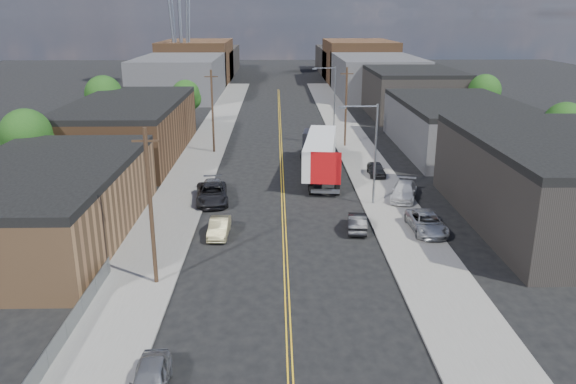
{
  "coord_description": "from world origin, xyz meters",
  "views": [
    {
      "loc": [
        -0.6,
        -22.12,
        16.25
      ],
      "look_at": [
        0.34,
        21.08,
        2.5
      ],
      "focal_mm": 35.0,
      "sensor_mm": 36.0,
      "label": 1
    }
  ],
  "objects_px": {
    "car_left_a": "(150,380)",
    "car_right_lot_b": "(404,191)",
    "car_left_b": "(219,227)",
    "car_left_d": "(214,190)",
    "car_ahead_truck": "(312,150)",
    "car_right_lot_c": "(376,169)",
    "car_right_oncoming": "(357,222)",
    "semi_truck": "(319,151)",
    "car_right_lot_a": "(427,222)",
    "car_left_c": "(212,194)"
  },
  "relations": [
    {
      "from": "car_right_oncoming",
      "to": "car_right_lot_c",
      "type": "height_order",
      "value": "car_right_lot_c"
    },
    {
      "from": "car_right_lot_a",
      "to": "car_right_lot_c",
      "type": "height_order",
      "value": "car_right_lot_a"
    },
    {
      "from": "car_left_b",
      "to": "car_right_oncoming",
      "type": "relative_size",
      "value": 0.98
    },
    {
      "from": "semi_truck",
      "to": "car_left_b",
      "type": "xyz_separation_m",
      "value": [
        -8.92,
        -17.33,
        -1.78
      ]
    },
    {
      "from": "car_left_b",
      "to": "car_left_a",
      "type": "bearing_deg",
      "value": -92.31
    },
    {
      "from": "car_right_lot_b",
      "to": "car_right_lot_c",
      "type": "bearing_deg",
      "value": 116.19
    },
    {
      "from": "car_right_lot_c",
      "to": "car_left_c",
      "type": "bearing_deg",
      "value": -153.46
    },
    {
      "from": "car_left_a",
      "to": "car_left_d",
      "type": "relative_size",
      "value": 0.79
    },
    {
      "from": "car_right_oncoming",
      "to": "car_left_a",
      "type": "bearing_deg",
      "value": 65.45
    },
    {
      "from": "car_left_c",
      "to": "car_right_lot_a",
      "type": "height_order",
      "value": "car_left_c"
    },
    {
      "from": "semi_truck",
      "to": "car_right_lot_a",
      "type": "relative_size",
      "value": 3.17
    },
    {
      "from": "semi_truck",
      "to": "car_left_a",
      "type": "xyz_separation_m",
      "value": [
        -10.2,
        -36.06,
        -1.76
      ]
    },
    {
      "from": "semi_truck",
      "to": "car_left_a",
      "type": "height_order",
      "value": "semi_truck"
    },
    {
      "from": "car_left_b",
      "to": "car_right_lot_c",
      "type": "distance_m",
      "value": 21.81
    },
    {
      "from": "car_left_a",
      "to": "car_ahead_truck",
      "type": "height_order",
      "value": "car_ahead_truck"
    },
    {
      "from": "car_left_d",
      "to": "car_right_lot_c",
      "type": "distance_m",
      "value": 17.48
    },
    {
      "from": "car_left_b",
      "to": "car_right_lot_c",
      "type": "xyz_separation_m",
      "value": [
        14.8,
        16.01,
        0.15
      ]
    },
    {
      "from": "car_right_lot_c",
      "to": "car_ahead_truck",
      "type": "xyz_separation_m",
      "value": [
        -6.08,
        9.14,
        -0.05
      ]
    },
    {
      "from": "semi_truck",
      "to": "car_ahead_truck",
      "type": "bearing_deg",
      "value": 98.7
    },
    {
      "from": "car_left_c",
      "to": "car_left_d",
      "type": "xyz_separation_m",
      "value": [
        0.0,
        1.45,
        -0.07
      ]
    },
    {
      "from": "car_ahead_truck",
      "to": "car_left_b",
      "type": "bearing_deg",
      "value": -101.67
    },
    {
      "from": "car_right_oncoming",
      "to": "car_right_lot_a",
      "type": "bearing_deg",
      "value": 178.96
    },
    {
      "from": "car_ahead_truck",
      "to": "semi_truck",
      "type": "bearing_deg",
      "value": -81.09
    },
    {
      "from": "car_left_d",
      "to": "car_ahead_truck",
      "type": "bearing_deg",
      "value": 49.78
    },
    {
      "from": "car_left_a",
      "to": "car_left_d",
      "type": "height_order",
      "value": "car_left_d"
    },
    {
      "from": "car_right_lot_a",
      "to": "car_right_lot_b",
      "type": "height_order",
      "value": "car_right_lot_b"
    },
    {
      "from": "car_left_a",
      "to": "car_right_lot_b",
      "type": "distance_m",
      "value": 32.0
    },
    {
      "from": "car_right_oncoming",
      "to": "car_right_lot_c",
      "type": "bearing_deg",
      "value": -98.24
    },
    {
      "from": "car_right_lot_b",
      "to": "car_ahead_truck",
      "type": "xyz_separation_m",
      "value": [
        -7.27,
        16.95,
        -0.12
      ]
    },
    {
      "from": "semi_truck",
      "to": "car_right_lot_c",
      "type": "distance_m",
      "value": 6.25
    },
    {
      "from": "car_left_c",
      "to": "car_right_oncoming",
      "type": "relative_size",
      "value": 1.44
    },
    {
      "from": "car_left_b",
      "to": "car_left_d",
      "type": "xyz_separation_m",
      "value": [
        -1.4,
        9.46,
        0.08
      ]
    },
    {
      "from": "car_left_a",
      "to": "car_left_c",
      "type": "xyz_separation_m",
      "value": [
        -0.12,
        26.74,
        0.13
      ]
    },
    {
      "from": "car_right_lot_c",
      "to": "car_right_lot_b",
      "type": "bearing_deg",
      "value": -81.03
    },
    {
      "from": "car_left_b",
      "to": "car_right_lot_a",
      "type": "xyz_separation_m",
      "value": [
        16.0,
        0.18,
        0.21
      ]
    },
    {
      "from": "car_left_a",
      "to": "car_left_c",
      "type": "distance_m",
      "value": 26.74
    },
    {
      "from": "semi_truck",
      "to": "car_left_a",
      "type": "relative_size",
      "value": 4.09
    },
    {
      "from": "semi_truck",
      "to": "car_left_b",
      "type": "height_order",
      "value": "semi_truck"
    },
    {
      "from": "car_left_d",
      "to": "car_right_lot_a",
      "type": "height_order",
      "value": "car_right_lot_a"
    },
    {
      "from": "car_left_a",
      "to": "car_right_oncoming",
      "type": "xyz_separation_m",
      "value": [
        12.0,
        19.64,
        -0.01
      ]
    },
    {
      "from": "car_left_a",
      "to": "car_left_d",
      "type": "distance_m",
      "value": 28.18
    },
    {
      "from": "car_left_c",
      "to": "car_right_lot_b",
      "type": "distance_m",
      "value": 17.4
    },
    {
      "from": "car_right_lot_c",
      "to": "car_left_a",
      "type": "bearing_deg",
      "value": -114.57
    },
    {
      "from": "car_right_oncoming",
      "to": "car_ahead_truck",
      "type": "height_order",
      "value": "car_ahead_truck"
    },
    {
      "from": "car_ahead_truck",
      "to": "car_right_lot_c",
      "type": "bearing_deg",
      "value": -48.92
    },
    {
      "from": "car_left_a",
      "to": "car_right_lot_c",
      "type": "bearing_deg",
      "value": 61.64
    },
    {
      "from": "car_left_b",
      "to": "car_left_c",
      "type": "bearing_deg",
      "value": 101.51
    },
    {
      "from": "car_left_d",
      "to": "car_right_lot_a",
      "type": "bearing_deg",
      "value": -35.47
    },
    {
      "from": "car_left_a",
      "to": "car_right_lot_c",
      "type": "xyz_separation_m",
      "value": [
        16.08,
        34.74,
        0.13
      ]
    },
    {
      "from": "semi_truck",
      "to": "car_left_a",
      "type": "bearing_deg",
      "value": -98.54
    }
  ]
}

